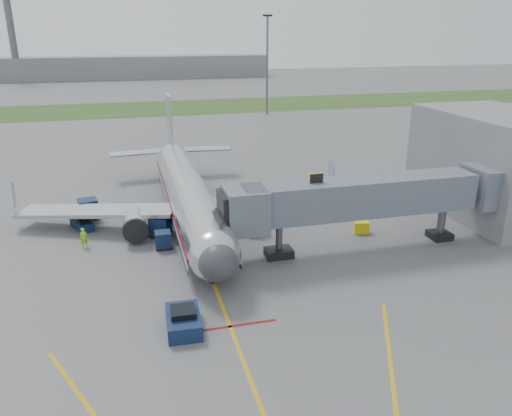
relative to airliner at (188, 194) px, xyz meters
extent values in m
plane|color=#565659|center=(0.00, -15.25, -2.65)|extent=(400.00, 400.00, 0.00)
cube|color=#2D4C1E|center=(0.00, 74.75, -2.64)|extent=(300.00, 25.00, 0.01)
cube|color=gold|center=(0.00, -17.25, -2.64)|extent=(0.25, 50.00, 0.01)
cube|color=maroon|center=(0.00, -19.25, -2.64)|extent=(6.00, 0.25, 0.01)
cylinder|color=silver|center=(0.00, -0.25, 0.05)|extent=(3.80, 28.00, 3.80)
sphere|color=silver|center=(0.00, -14.25, 0.05)|extent=(3.80, 3.80, 3.80)
sphere|color=#38383D|center=(0.00, -15.55, 0.05)|extent=(2.74, 2.74, 2.74)
cube|color=black|center=(0.00, -14.65, 0.60)|extent=(2.20, 1.20, 0.55)
cone|color=silver|center=(0.00, 16.25, 0.05)|extent=(3.80, 5.00, 3.80)
cube|color=#B7BAC1|center=(0.00, 15.75, 4.05)|extent=(0.35, 4.20, 7.00)
cube|color=#B7BAC1|center=(-8.50, -0.25, -0.85)|extent=(15.10, 8.59, 1.13)
cube|color=#B7BAC1|center=(8.50, -0.25, -0.85)|extent=(15.10, 8.59, 1.13)
cylinder|color=silver|center=(-5.20, -3.25, -1.30)|extent=(2.10, 3.60, 2.10)
cylinder|color=silver|center=(5.20, -3.25, -1.30)|extent=(2.10, 3.60, 2.10)
cube|color=maroon|center=(1.92, -0.25, -0.30)|extent=(0.05, 28.00, 0.45)
cube|color=#120E5F|center=(1.92, -0.25, -1.20)|extent=(0.05, 28.00, 0.35)
cylinder|color=black|center=(0.00, -13.25, -2.35)|extent=(0.28, 0.70, 0.70)
cylinder|color=black|center=(-2.60, 0.25, -2.20)|extent=(0.50, 1.00, 1.00)
cylinder|color=black|center=(2.60, 0.25, -2.20)|extent=(0.50, 1.00, 1.00)
cube|color=slate|center=(13.00, -10.25, 1.95)|extent=(20.00, 3.00, 3.00)
cube|color=slate|center=(3.20, -10.25, 1.75)|extent=(3.20, 3.60, 3.40)
cube|color=black|center=(2.00, -10.25, 1.75)|extent=(1.60, 3.00, 2.80)
cube|color=yellow|center=(9.00, -10.25, 3.75)|extent=(1.20, 0.15, 1.00)
cylinder|color=#595B60|center=(6.00, -10.25, -1.10)|extent=(0.56, 0.56, 3.10)
cube|color=black|center=(6.00, -10.25, -2.30)|extent=(2.20, 1.60, 0.70)
cylinder|color=#595B60|center=(21.00, -10.25, -1.10)|extent=(0.70, 0.70, 3.10)
cube|color=black|center=(21.00, -10.25, -2.35)|extent=(1.80, 1.80, 0.60)
cube|color=slate|center=(25.00, -10.25, 1.95)|extent=(3.00, 4.00, 3.40)
cube|color=slate|center=(30.00, -5.25, 2.35)|extent=(10.00, 16.00, 10.00)
cylinder|color=#595B60|center=(25.00, 59.75, 7.35)|extent=(0.44, 0.44, 20.00)
cube|color=black|center=(25.00, 59.75, 17.55)|extent=(2.00, 0.40, 0.40)
cube|color=slate|center=(-10.00, 154.75, 1.35)|extent=(120.00, 14.00, 8.00)
cylinder|color=#595B60|center=(-40.00, 149.75, 11.35)|extent=(2.40, 2.40, 28.00)
cube|color=#0C1B38|center=(-2.83, -18.75, -2.13)|extent=(2.21, 3.47, 1.04)
cube|color=black|center=(-2.83, -18.75, -1.47)|extent=(1.57, 1.57, 0.47)
cylinder|color=black|center=(-3.73, -19.94, -2.27)|extent=(0.24, 0.76, 0.75)
cylinder|color=black|center=(-2.04, -20.01, -2.27)|extent=(0.24, 0.76, 0.75)
cylinder|color=black|center=(-3.63, -17.49, -2.27)|extent=(0.24, 0.76, 0.75)
cylinder|color=black|center=(-1.94, -17.56, -2.27)|extent=(0.24, 0.76, 0.75)
cube|color=#0C1B38|center=(-3.00, -3.38, -1.62)|extent=(2.21, 2.21, 1.67)
cube|color=black|center=(-3.00, -3.38, -2.45)|extent=(2.29, 2.29, 0.13)
cylinder|color=black|center=(-3.86, -3.69, -2.49)|extent=(0.34, 0.37, 0.30)
cylinder|color=black|center=(-2.69, -4.23, -2.49)|extent=(0.34, 0.37, 0.30)
cylinder|color=black|center=(-3.32, -2.52, -2.49)|extent=(0.34, 0.37, 0.30)
cylinder|color=black|center=(-2.15, -3.06, -2.49)|extent=(0.34, 0.37, 0.30)
cube|color=#0C1B38|center=(-3.00, -6.10, -1.84)|extent=(1.34, 1.34, 1.32)
cube|color=black|center=(-3.00, -6.10, -2.49)|extent=(1.38, 1.38, 0.10)
cylinder|color=black|center=(-3.52, -6.61, -2.53)|extent=(0.19, 0.24, 0.24)
cylinder|color=black|center=(-2.50, -6.62, -2.53)|extent=(0.19, 0.24, 0.24)
cylinder|color=black|center=(-3.51, -5.58, -2.53)|extent=(0.19, 0.24, 0.24)
cylinder|color=black|center=(-2.49, -5.59, -2.53)|extent=(0.19, 0.24, 0.24)
cube|color=#0C1B38|center=(-9.48, 2.95, -1.57)|extent=(2.03, 2.03, 1.76)
cube|color=black|center=(-9.48, 2.95, -2.44)|extent=(2.10, 2.10, 0.14)
cylinder|color=black|center=(-10.04, 2.17, -2.49)|extent=(0.30, 0.36, 0.32)
cylinder|color=black|center=(-8.70, 2.40, -2.49)|extent=(0.30, 0.36, 0.32)
cylinder|color=black|center=(-10.27, 3.51, -2.49)|extent=(0.30, 0.36, 0.32)
cylinder|color=black|center=(-8.93, 3.74, -2.49)|extent=(0.30, 0.36, 0.32)
cube|color=#0C1B38|center=(-10.00, 0.45, -2.26)|extent=(2.37, 3.31, 0.77)
cube|color=black|center=(-10.18, 0.84, -1.44)|extent=(2.14, 3.47, 1.21)
cylinder|color=black|center=(-9.93, -0.75, -2.41)|extent=(0.37, 0.52, 0.48)
cylinder|color=black|center=(-9.15, -0.39, -2.41)|extent=(0.37, 0.52, 0.48)
cylinder|color=black|center=(-10.86, 1.28, -2.41)|extent=(0.37, 0.52, 0.48)
cylinder|color=black|center=(-10.08, 1.64, -2.41)|extent=(0.37, 0.52, 0.48)
cube|color=yellow|center=(14.81, -7.25, -2.12)|extent=(1.49, 1.16, 1.06)
cylinder|color=black|center=(14.38, -7.15, -2.51)|extent=(0.23, 0.30, 0.26)
cylinder|color=black|center=(15.24, -7.35, -2.51)|extent=(0.23, 0.30, 0.26)
imported|color=#8EDF1A|center=(-9.51, -4.23, -1.77)|extent=(0.72, 0.57, 1.74)
camera|label=1|loc=(-5.30, -45.70, 14.98)|focal=35.00mm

